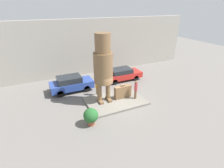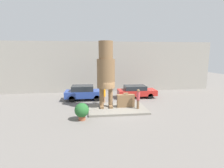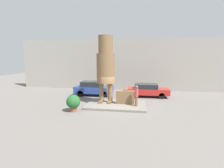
% 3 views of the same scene
% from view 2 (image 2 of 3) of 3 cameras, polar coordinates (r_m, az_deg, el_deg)
% --- Properties ---
extents(ground_plane, '(60.00, 60.00, 0.00)m').
position_cam_2_polar(ground_plane, '(15.68, 1.73, -8.34)').
color(ground_plane, slate).
extents(pedestal, '(5.03, 3.44, 0.17)m').
position_cam_2_polar(pedestal, '(15.65, 1.73, -8.03)').
color(pedestal, slate).
rests_on(pedestal, ground_plane).
extents(building_backdrop, '(28.00, 0.60, 6.44)m').
position_cam_2_polar(building_backdrop, '(22.93, -1.33, 5.63)').
color(building_backdrop, gray).
rests_on(building_backdrop, ground_plane).
extents(statue_figure, '(1.57, 1.57, 5.79)m').
position_cam_2_polar(statue_figure, '(15.19, -2.00, 4.82)').
color(statue_figure, brown).
rests_on(statue_figure, pedestal).
extents(giant_suitcase, '(1.56, 0.40, 1.31)m').
position_cam_2_polar(giant_suitcase, '(15.72, 4.49, -5.46)').
color(giant_suitcase, brown).
rests_on(giant_suitcase, pedestal).
extents(tourist, '(0.29, 0.29, 1.72)m').
position_cam_2_polar(tourist, '(15.28, 8.53, -4.57)').
color(tourist, brown).
rests_on(tourist, pedestal).
extents(parked_car_blue, '(4.11, 1.77, 1.56)m').
position_cam_2_polar(parked_car_blue, '(18.92, -9.10, -2.72)').
color(parked_car_blue, '#284293').
rests_on(parked_car_blue, ground_plane).
extents(parked_car_red, '(4.29, 1.78, 1.37)m').
position_cam_2_polar(parked_car_red, '(19.90, 7.94, -2.33)').
color(parked_car_red, '#B2231E').
rests_on(parked_car_red, ground_plane).
extents(planter_pot, '(1.06, 1.06, 1.30)m').
position_cam_2_polar(planter_pot, '(13.26, -9.84, -8.56)').
color(planter_pot, brown).
rests_on(planter_pot, ground_plane).
extents(worker_hivis, '(0.30, 0.30, 1.76)m').
position_cam_2_polar(worker_hivis, '(17.07, -2.62, -3.47)').
color(worker_hivis, '#A87A56').
rests_on(worker_hivis, ground_plane).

